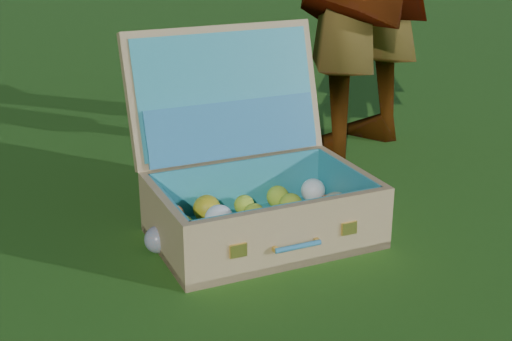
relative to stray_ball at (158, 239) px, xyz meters
name	(u,v)px	position (x,y,z in m)	size (l,w,h in m)	color
ground	(328,243)	(0.44, -0.05, -0.04)	(60.00, 60.00, 0.00)	#215114
stray_ball	(158,239)	(0.00, 0.00, 0.00)	(0.07, 0.07, 0.07)	teal
suitcase	(250,176)	(0.26, 0.10, 0.11)	(0.64, 0.60, 0.52)	tan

